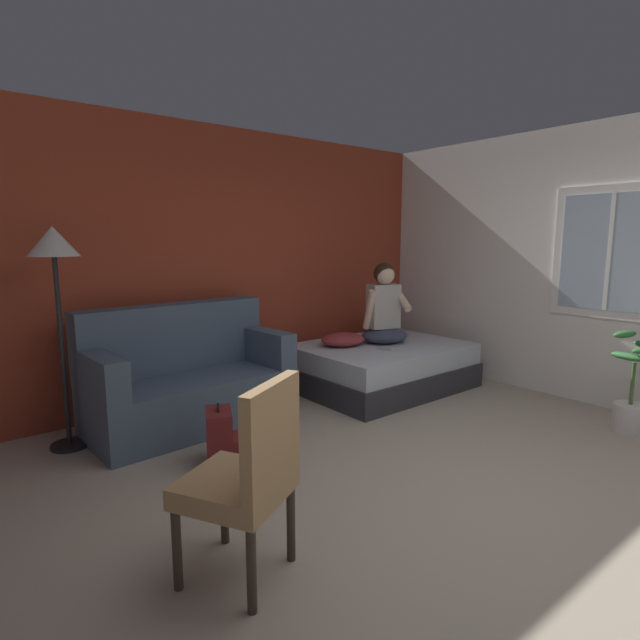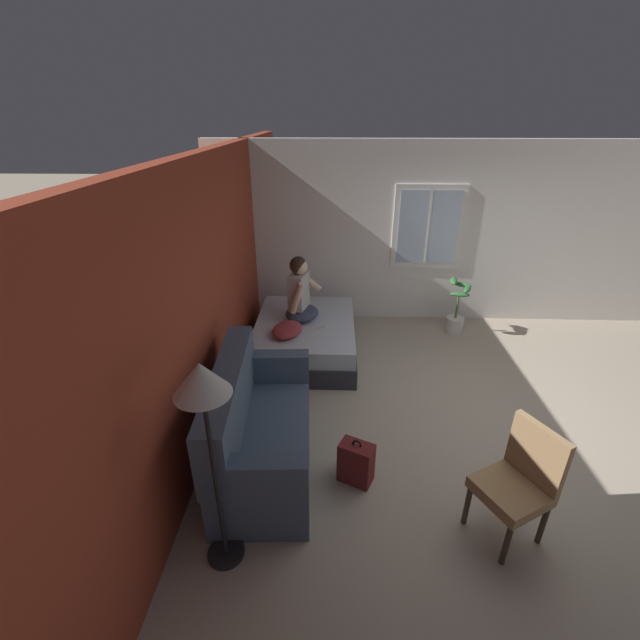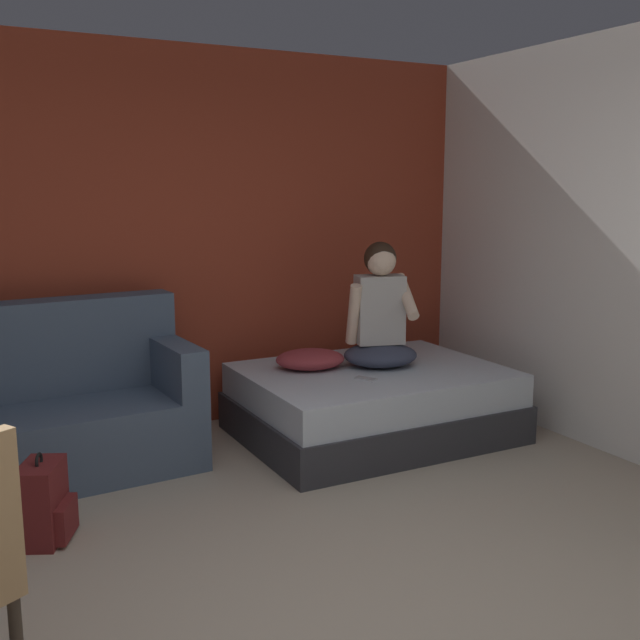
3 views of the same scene
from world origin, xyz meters
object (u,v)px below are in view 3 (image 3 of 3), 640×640
object	(u,v)px
bed	(372,403)
person_seated	(380,316)
throw_pillow	(310,359)
couch	(49,411)
backpack	(44,504)
cell_phone	(366,379)

from	to	relation	value
bed	person_seated	size ratio (longest dim) A/B	2.05
person_seated	throw_pillow	size ratio (longest dim) A/B	1.82
couch	backpack	distance (m)	0.95
couch	cell_phone	distance (m)	1.99
bed	cell_phone	xyz separation A→B (m)	(-0.19, -0.22, 0.25)
person_seated	throw_pillow	xyz separation A→B (m)	(-0.48, 0.13, -0.29)
person_seated	cell_phone	size ratio (longest dim) A/B	6.08
bed	throw_pillow	xyz separation A→B (m)	(-0.39, 0.20, 0.31)
backpack	cell_phone	distance (m)	2.14
person_seated	throw_pillow	world-z (taller)	person_seated
backpack	throw_pillow	bearing A→B (deg)	23.28
bed	person_seated	xyz separation A→B (m)	(0.10, 0.07, 0.60)
person_seated	backpack	xyz separation A→B (m)	(-2.37, -0.68, -0.64)
throw_pillow	cell_phone	xyz separation A→B (m)	(0.20, -0.42, -0.07)
bed	cell_phone	world-z (taller)	cell_phone
couch	throw_pillow	world-z (taller)	couch
couch	cell_phone	xyz separation A→B (m)	(1.91, -0.52, 0.09)
cell_phone	throw_pillow	bearing A→B (deg)	86.49
bed	person_seated	bearing A→B (deg)	34.67
couch	person_seated	bearing A→B (deg)	-6.16
person_seated	backpack	bearing A→B (deg)	-164.03
person_seated	backpack	world-z (taller)	person_seated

